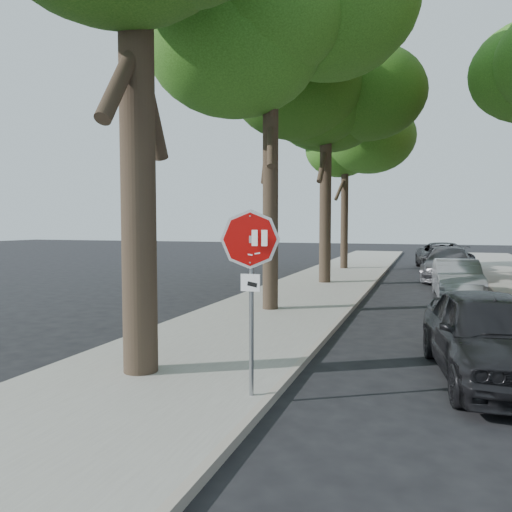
# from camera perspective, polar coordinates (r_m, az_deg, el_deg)

# --- Properties ---
(ground) EXTENTS (120.00, 120.00, 0.00)m
(ground) POSITION_cam_1_polar(r_m,az_deg,el_deg) (7.15, 5.02, -17.06)
(ground) COLOR black
(ground) RESTS_ON ground
(sidewalk_left) EXTENTS (4.00, 55.00, 0.12)m
(sidewalk_left) POSITION_cam_1_polar(r_m,az_deg,el_deg) (19.10, 6.40, -3.80)
(sidewalk_left) COLOR gray
(sidewalk_left) RESTS_ON ground
(curb_left) EXTENTS (0.12, 55.00, 0.13)m
(curb_left) POSITION_cam_1_polar(r_m,az_deg,el_deg) (18.77, 12.53, -3.98)
(curb_left) COLOR #9E9384
(curb_left) RESTS_ON ground
(curb_right) EXTENTS (0.12, 55.00, 0.13)m
(curb_right) POSITION_cam_1_polar(r_m,az_deg,el_deg) (18.81, 26.01, -4.25)
(curb_right) COLOR #9E9384
(curb_right) RESTS_ON ground
(stop_sign) EXTENTS (0.76, 0.34, 2.61)m
(stop_sign) POSITION_cam_1_polar(r_m,az_deg,el_deg) (6.89, -0.61, -1.17)
(stop_sign) COLOR gray
(stop_sign) RESTS_ON sidewalk_left
(tree_mid_a) EXTENTS (5.59, 5.19, 9.84)m
(tree_mid_a) POSITION_cam_1_polar(r_m,az_deg,el_deg) (15.13, 1.75, 23.26)
(tree_mid_a) COLOR black
(tree_mid_a) RESTS_ON sidewalk_left
(tree_mid_b) EXTENTS (5.88, 5.46, 10.36)m
(tree_mid_b) POSITION_cam_1_polar(r_m,az_deg,el_deg) (21.71, 8.04, 18.21)
(tree_mid_b) COLOR black
(tree_mid_b) RESTS_ON sidewalk_left
(tree_far) EXTENTS (5.29, 4.91, 9.33)m
(tree_far) POSITION_cam_1_polar(r_m,az_deg,el_deg) (28.33, 10.16, 13.11)
(tree_far) COLOR black
(tree_far) RESTS_ON sidewalk_left
(car_a) EXTENTS (2.31, 4.50, 1.47)m
(car_a) POSITION_cam_1_polar(r_m,az_deg,el_deg) (9.00, 25.19, -8.19)
(car_a) COLOR black
(car_a) RESTS_ON ground
(car_b) EXTENTS (1.61, 4.08, 1.32)m
(car_b) POSITION_cam_1_polar(r_m,az_deg,el_deg) (18.36, 21.98, -2.45)
(car_b) COLOR gray
(car_b) RESTS_ON ground
(car_c) EXTENTS (2.50, 5.34, 1.51)m
(car_c) POSITION_cam_1_polar(r_m,az_deg,el_deg) (24.01, 21.12, -0.83)
(car_c) COLOR #56545A
(car_c) RESTS_ON ground
(car_d) EXTENTS (3.20, 5.72, 1.51)m
(car_d) POSITION_cam_1_polar(r_m,az_deg,el_deg) (29.61, 20.66, -0.02)
(car_d) COLOR black
(car_d) RESTS_ON ground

